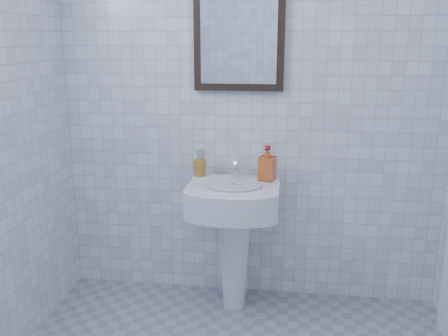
# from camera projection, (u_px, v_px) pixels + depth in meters

# --- Properties ---
(wall_back) EXTENTS (2.20, 0.02, 2.50)m
(wall_back) POSITION_uv_depth(u_px,v_px,m) (251.00, 89.00, 2.81)
(wall_back) COLOR silver
(wall_back) RESTS_ON ground
(wall_front) EXTENTS (2.20, 0.02, 2.50)m
(wall_front) POSITION_uv_depth(u_px,v_px,m) (63.00, 319.00, 0.51)
(wall_front) COLOR silver
(wall_front) RESTS_ON ground
(washbasin) EXTENTS (0.50, 0.36, 0.76)m
(washbasin) POSITION_uv_depth(u_px,v_px,m) (234.00, 225.00, 2.80)
(washbasin) COLOR white
(washbasin) RESTS_ON ground
(faucet) EXTENTS (0.04, 0.10, 0.11)m
(faucet) POSITION_uv_depth(u_px,v_px,m) (236.00, 171.00, 2.81)
(faucet) COLOR silver
(faucet) RESTS_ON washbasin
(toothbrush_cup) EXTENTS (0.08, 0.08, 0.10)m
(toothbrush_cup) POSITION_uv_depth(u_px,v_px,m) (200.00, 168.00, 2.86)
(toothbrush_cup) COLOR #BA7C26
(toothbrush_cup) RESTS_ON washbasin
(soap_dispenser) EXTENTS (0.11, 0.11, 0.19)m
(soap_dispenser) POSITION_uv_depth(u_px,v_px,m) (267.00, 163.00, 2.77)
(soap_dispenser) COLOR red
(soap_dispenser) RESTS_ON washbasin
(wall_mirror) EXTENTS (0.50, 0.04, 0.62)m
(wall_mirror) POSITION_uv_depth(u_px,v_px,m) (239.00, 34.00, 2.72)
(wall_mirror) COLOR black
(wall_mirror) RESTS_ON wall_back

